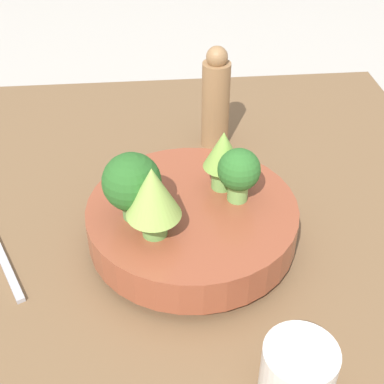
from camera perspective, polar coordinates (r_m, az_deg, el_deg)
The scene contains 10 objects.
ground_plane at distance 0.73m, azimuth 0.46°, elevation -7.25°, with size 6.00×6.00×0.00m, color #ADA89E.
table at distance 0.72m, azimuth 0.47°, elevation -6.32°, with size 0.96×0.81×0.03m.
bowl at distance 0.68m, azimuth -0.00°, elevation -3.02°, with size 0.27×0.27×0.06m.
broccoli_floret_back at distance 0.65m, azimuth 5.03°, elevation 2.15°, with size 0.05×0.05×0.07m.
broccoli_floret_front at distance 0.62m, azimuth -6.44°, elevation 0.92°, with size 0.07×0.07×0.09m.
romanesco_piece_far at distance 0.67m, azimuth 3.34°, elevation 4.05°, with size 0.05×0.05×0.08m.
romanesco_piece_near at distance 0.59m, azimuth -4.20°, elevation -0.32°, with size 0.06×0.06×0.09m.
cup at distance 0.54m, azimuth 11.13°, elevation -18.67°, with size 0.07×0.07×0.08m.
pepper_mill at distance 0.86m, azimuth 2.54°, elevation 9.79°, with size 0.04×0.04×0.17m.
fork at distance 0.72m, azimuth -19.53°, elevation -6.74°, with size 0.15×0.08×0.01m.
Camera 1 is at (0.51, -0.05, 0.52)m, focal length 50.00 mm.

